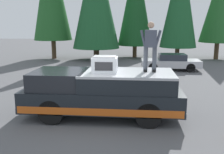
% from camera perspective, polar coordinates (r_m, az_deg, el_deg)
% --- Properties ---
extents(ground_plane, '(90.00, 90.00, 0.00)m').
position_cam_1_polar(ground_plane, '(9.03, -3.88, -9.46)').
color(ground_plane, '#565659').
extents(pickup_truck, '(2.01, 5.54, 1.65)m').
position_cam_1_polar(pickup_truck, '(9.05, -2.15, -3.58)').
color(pickup_truck, black).
rests_on(pickup_truck, ground).
extents(compressor_unit, '(0.65, 0.84, 0.56)m').
position_cam_1_polar(compressor_unit, '(8.64, -1.61, 2.84)').
color(compressor_unit, silver).
rests_on(compressor_unit, pickup_truck).
extents(person_on_truck_bed, '(0.29, 0.72, 1.69)m').
position_cam_1_polar(person_on_truck_bed, '(8.81, 8.58, 6.99)').
color(person_on_truck_bed, '#4C515B').
rests_on(person_on_truck_bed, pickup_truck).
extents(parked_car_silver, '(1.64, 4.10, 1.16)m').
position_cam_1_polar(parked_car_silver, '(18.65, 13.01, 3.28)').
color(parked_car_silver, silver).
rests_on(parked_car_silver, ground).
extents(conifer_far_left, '(3.38, 3.38, 8.60)m').
position_cam_1_polar(conifer_far_left, '(25.71, 23.08, 15.01)').
color(conifer_far_left, '#4C3826').
rests_on(conifer_far_left, ground).
extents(conifer_center_left, '(3.32, 3.32, 9.76)m').
position_cam_1_polar(conifer_center_left, '(25.17, 5.30, 16.86)').
color(conifer_center_left, '#4C3826').
rests_on(conifer_center_left, ground).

